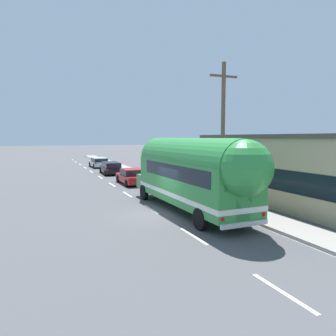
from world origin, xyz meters
name	(u,v)px	position (x,y,z in m)	size (l,w,h in m)	color
ground_plane	(159,214)	(0.00, 0.00, 0.00)	(300.00, 300.00, 0.00)	#4C4C4F
lane_markings	(135,181)	(2.50, 12.85, 0.00)	(3.67, 80.00, 0.01)	silver
sidewalk_slab	(167,183)	(4.57, 10.00, 0.07)	(2.04, 90.00, 0.15)	gray
utility_pole	(223,133)	(4.20, 0.37, 4.42)	(1.80, 0.24, 8.50)	brown
painted_bus	(194,172)	(1.80, -0.57, 2.30)	(2.80, 12.08, 4.12)	#2D8C3D
car_lead	(132,176)	(1.76, 11.29, 0.74)	(2.02, 4.53, 1.37)	#A5191E
car_second	(111,167)	(1.63, 19.53, 0.79)	(2.02, 4.81, 1.37)	black
car_third	(99,162)	(1.82, 27.98, 0.78)	(2.13, 4.43, 1.37)	silver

